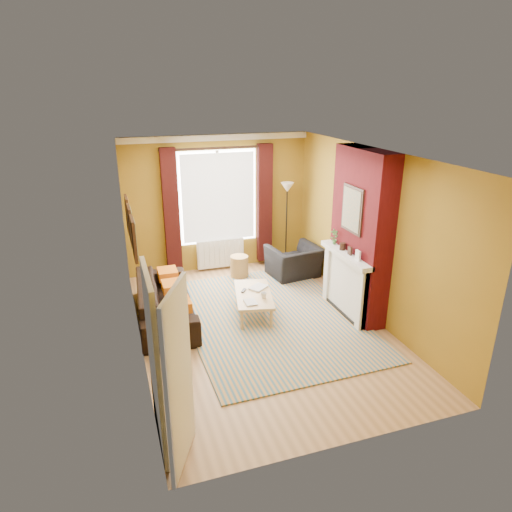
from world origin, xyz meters
name	(u,v)px	position (x,y,z in m)	size (l,w,h in m)	color
ground	(261,327)	(0.00, 0.00, 0.00)	(5.50, 5.50, 0.00)	olive
room_walls	(292,238)	(0.63, 0.28, 1.38)	(3.82, 5.54, 2.83)	olive
striped_rug	(271,317)	(0.26, 0.24, 0.01)	(2.87, 3.92, 0.02)	#2E617E
sofa	(165,300)	(-1.42, 0.81, 0.33)	(2.24, 0.88, 0.66)	black
armchair	(294,262)	(1.33, 1.78, 0.32)	(0.98, 0.86, 0.64)	black
coffee_table	(253,296)	(0.02, 0.46, 0.35)	(0.84, 1.29, 0.40)	tan
wicker_stool	(239,267)	(0.25, 2.09, 0.23)	(0.45, 0.45, 0.45)	#A87F48
floor_lamp	(287,201)	(1.39, 2.40, 1.44)	(0.31, 0.31, 1.83)	black
book_a	(245,303)	(-0.23, 0.13, 0.41)	(0.19, 0.25, 0.02)	#999999
book_b	(253,286)	(0.10, 0.73, 0.41)	(0.23, 0.32, 0.02)	#999999
mug	(264,295)	(0.13, 0.24, 0.44)	(0.10, 0.10, 0.09)	#999999
tv_remote	(244,290)	(-0.11, 0.60, 0.41)	(0.13, 0.16, 0.02)	#252528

